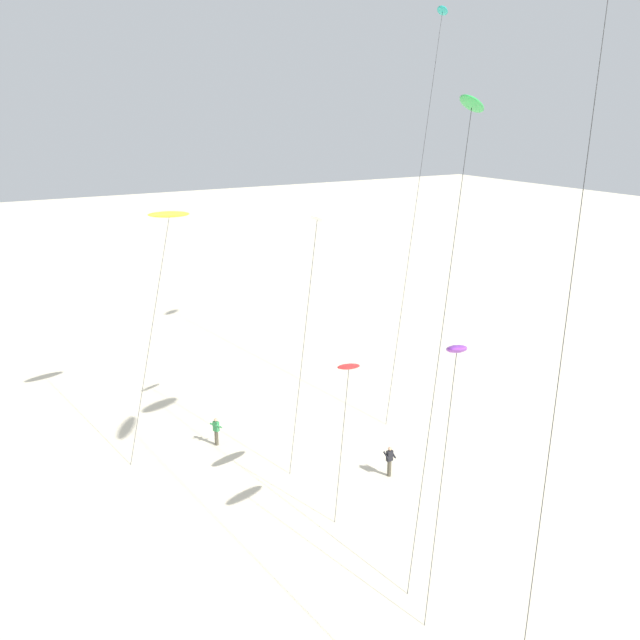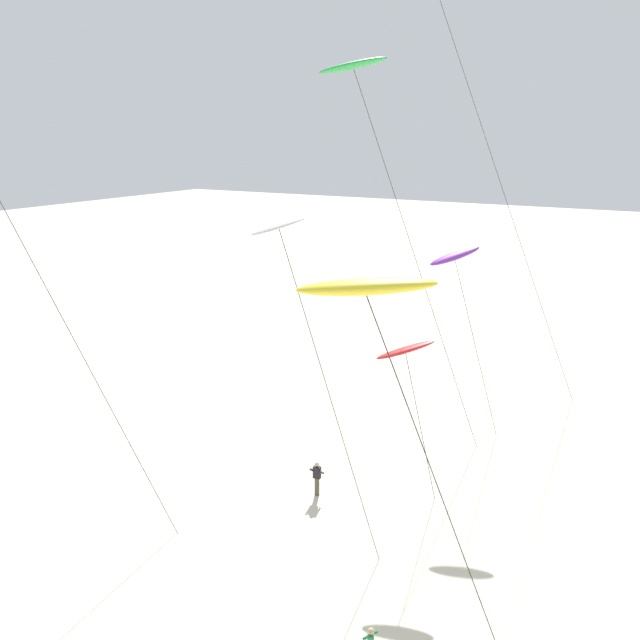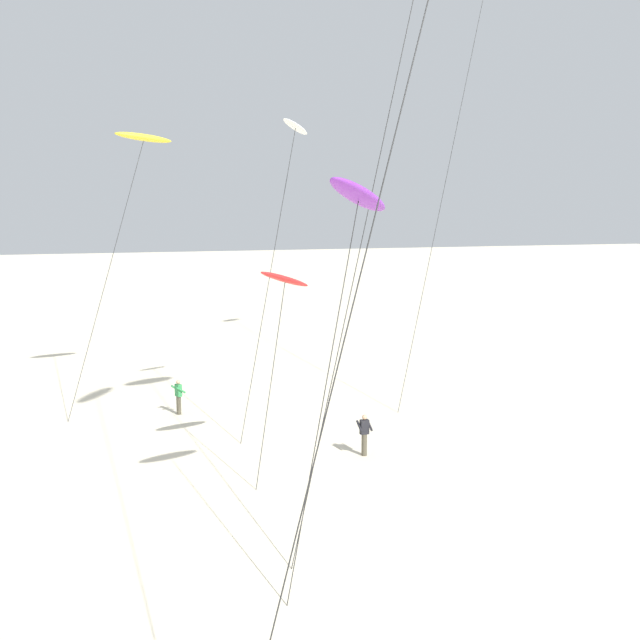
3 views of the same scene
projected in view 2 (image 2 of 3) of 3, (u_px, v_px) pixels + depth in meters
The scene contains 6 objects.
kite_green at pixel (354, 68), 28.08m from camera, with size 5.47×7.13×19.46m.
kite_purple at pixel (455, 257), 32.24m from camera, with size 2.94×3.67×10.71m.
kite_red at pixel (406, 351), 27.03m from camera, with size 2.01×2.55×7.70m.
kite_yellow at pixel (367, 290), 13.13m from camera, with size 3.82×5.52×13.32m.
kite_white at pixel (282, 239), 21.07m from camera, with size 3.03×3.83×13.48m.
kite_flyer_nearest at pixel (317, 478), 29.27m from camera, with size 0.54×0.57×1.67m.
Camera 2 is at (-23.36, 1.06, 16.02)m, focal length 35.92 mm.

